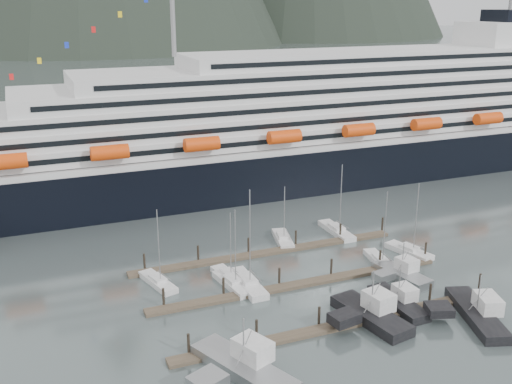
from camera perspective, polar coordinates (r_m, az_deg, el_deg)
ground at (r=92.96m, az=7.83°, el=-9.08°), size 1600.00×1600.00×0.00m
cruise_ship at (r=148.60m, az=7.72°, el=6.14°), size 210.00×30.40×50.30m
dock_near at (r=83.08m, az=8.26°, el=-12.35°), size 48.18×2.28×3.20m
dock_mid at (r=93.11m, az=4.24°, el=-8.69°), size 48.18×2.28×3.20m
dock_far at (r=103.80m, az=1.08°, el=-5.73°), size 48.18×2.28×3.20m
sailboat_a at (r=94.86m, az=-2.63°, el=-8.07°), size 3.60×8.32×11.71m
sailboat_b at (r=92.47m, az=-0.82°, el=-8.74°), size 2.93×10.65×16.38m
sailboat_c at (r=92.61m, az=-2.22°, el=-8.73°), size 3.90×9.55×13.15m
sailboat_d at (r=101.97m, az=11.73°, el=-6.52°), size 3.75×9.67×13.24m
sailboat_e at (r=94.26m, az=-9.32°, el=-8.48°), size 4.50×9.11×12.90m
sailboat_f at (r=108.86m, az=2.58°, el=-4.53°), size 4.41×9.07×11.13m
sailboat_g at (r=113.58m, az=7.68°, el=-3.69°), size 2.57×10.30×14.04m
sailboat_h at (r=106.97m, az=14.36°, el=-5.51°), size 4.84×9.22×13.37m
trawler_a at (r=72.74m, az=-1.27°, el=-16.33°), size 12.29×15.07×8.11m
trawler_b at (r=84.63m, az=10.83°, el=-11.36°), size 10.01×13.10×8.22m
trawler_c at (r=89.00m, az=20.17°, el=-10.73°), size 11.09×14.52×7.20m
trawler_d at (r=88.86m, az=13.30°, el=-10.15°), size 8.06×10.90×6.40m
trawler_e at (r=97.50m, az=13.65°, el=-7.54°), size 8.17×10.64×6.60m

